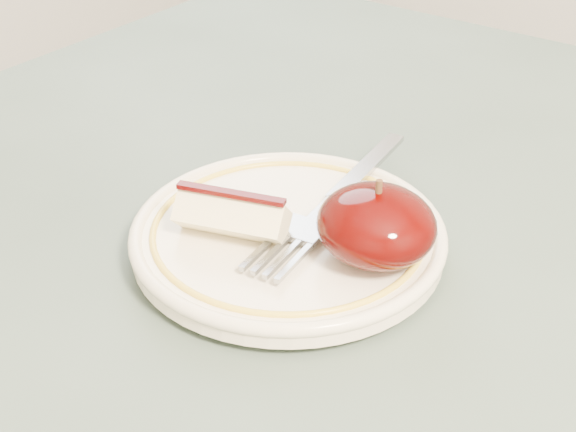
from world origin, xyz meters
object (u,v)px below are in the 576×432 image
Objects in this scene: apple_half at (376,225)px; table at (365,363)px; plate at (288,235)px; fork at (333,201)px.

table is at bearing 121.29° from apple_half.
plate is at bearing -152.95° from table.
fork is (0.01, 0.04, 0.01)m from plate.
table is at bearing 27.05° from plate.
apple_half is at bearing 6.76° from plate.
fork is (-0.04, 0.01, 0.11)m from table.
plate is 0.04m from fork.
plate is 2.78× the size of apple_half.
table is 0.12m from fork.
fork is at bearing 78.22° from plate.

